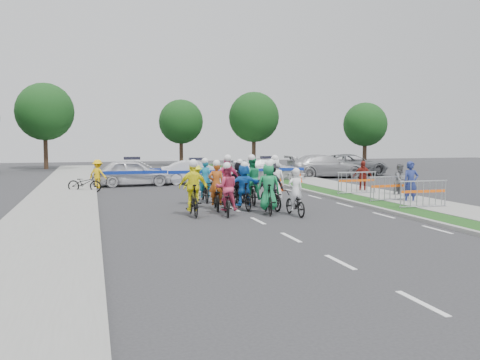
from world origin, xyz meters
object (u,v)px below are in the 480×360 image
object	(u,v)px
rider_5	(244,189)
tree_4	(181,122)
rider_8	(251,186)
spectator_0	(411,183)
rider_3	(193,194)
parked_bike	(85,183)
tree_1	(254,117)
rider_4	(271,190)
rider_6	(216,193)
barrier_2	(357,184)
rider_9	(227,186)
rider_10	(195,189)
spectator_1	(401,181)
rider_1	(268,193)
cone_1	(300,179)
cone_0	(280,184)
rider_7	(274,186)
barrier_0	(423,195)
marshal_hiviz	(98,174)
rider_11	(239,184)
rider_12	(205,187)
tree_2	(365,125)
rider_0	(295,200)
tree_3	(45,112)
civilian_sedan	(325,166)
rider_2	(226,196)
police_car_0	(132,173)
police_car_1	(197,172)
barrier_1	(390,190)
police_car_2	(268,170)
spectator_2	(363,177)

from	to	relation	value
rider_5	tree_4	distance (m)	31.59
rider_8	spectator_0	size ratio (longest dim) A/B	1.18
rider_3	parked_bike	bearing A→B (deg)	-67.14
tree_1	rider_4	bearing A→B (deg)	-105.68
rider_6	barrier_2	distance (m)	7.97
rider_9	rider_10	world-z (taller)	rider_9
rider_9	spectator_1	bearing A→B (deg)	173.94
rider_1	barrier_2	bearing A→B (deg)	-132.18
rider_1	cone_1	world-z (taller)	rider_1
tree_1	cone_0	bearing A→B (deg)	-103.34
spectator_1	tree_1	distance (m)	25.50
rider_3	rider_7	xyz separation A→B (m)	(3.60, 1.88, 0.03)
barrier_2	tree_1	size ratio (longest dim) A/B	0.29
barrier_0	marshal_hiviz	bearing A→B (deg)	133.42
rider_3	spectator_0	world-z (taller)	rider_3
rider_9	rider_10	xyz separation A→B (m)	(-1.25, 0.27, -0.11)
rider_4	barrier_0	distance (m)	5.69
spectator_1	tree_4	xyz separation A→B (m)	(-5.26, 29.21, 3.42)
rider_11	rider_12	bearing A→B (deg)	-13.96
barrier_0	cone_0	bearing A→B (deg)	107.80
cone_1	tree_2	bearing A→B (deg)	49.81
rider_0	barrier_2	bearing A→B (deg)	-135.62
spectator_1	tree_3	bearing A→B (deg)	103.79
rider_4	civilian_sedan	bearing A→B (deg)	-126.23
rider_7	rider_9	distance (m)	1.88
rider_4	cone_1	bearing A→B (deg)	-122.30
rider_9	spectator_1	xyz separation A→B (m)	(8.23, 0.54, -0.01)
rider_4	parked_bike	xyz separation A→B (m)	(-6.84, 8.63, -0.28)
rider_3	rider_11	bearing A→B (deg)	-125.78
rider_2	barrier_2	distance (m)	8.61
spectator_0	rider_12	bearing A→B (deg)	167.30
spectator_0	rider_1	bearing A→B (deg)	-161.00
rider_1	rider_4	distance (m)	1.18
rider_0	tree_1	size ratio (longest dim) A/B	0.25
police_car_0	parked_bike	distance (m)	3.87
civilian_sedan	marshal_hiviz	size ratio (longest dim) A/B	3.49
police_car_1	cone_1	size ratio (longest dim) A/B	5.97
rider_2	rider_5	distance (m)	1.53
cone_0	rider_8	bearing A→B (deg)	-122.30
parked_bike	tree_4	size ratio (longest dim) A/B	0.28
marshal_hiviz	rider_7	bearing A→B (deg)	156.71
rider_7	tree_3	distance (m)	30.72
barrier_1	rider_2	bearing A→B (deg)	-168.11
rider_0	police_car_2	world-z (taller)	rider_0
rider_6	barrier_1	bearing A→B (deg)	-171.29
rider_5	rider_12	world-z (taller)	rider_12
rider_6	rider_2	bearing A→B (deg)	99.34
rider_6	spectator_2	world-z (taller)	rider_6
barrier_0	police_car_2	bearing A→B (deg)	95.14
rider_10	spectator_0	xyz separation A→B (m)	(8.56, -1.95, 0.20)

